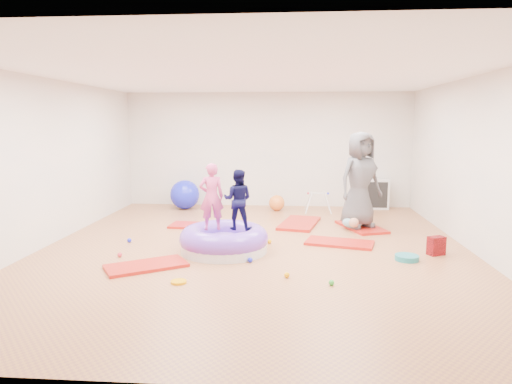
{
  "coord_description": "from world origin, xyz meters",
  "views": [
    {
      "loc": [
        0.59,
        -7.28,
        2.05
      ],
      "look_at": [
        0.0,
        0.3,
        0.9
      ],
      "focal_mm": 32.0,
      "sensor_mm": 36.0,
      "label": 1
    }
  ],
  "objects": [
    {
      "name": "room",
      "position": [
        0.0,
        0.0,
        1.4
      ],
      "size": [
        7.01,
        8.01,
        2.81
      ],
      "color": "#AA743D",
      "rests_on": "ground"
    },
    {
      "name": "gym_mat_front_left",
      "position": [
        -1.47,
        -1.11,
        0.02
      ],
      "size": [
        1.25,
        1.08,
        0.05
      ],
      "primitive_type": "cube",
      "rotation": [
        0.0,
        0.0,
        0.57
      ],
      "color": "maroon",
      "rests_on": "ground"
    },
    {
      "name": "gym_mat_mid_left",
      "position": [
        -1.26,
        1.51,
        0.02
      ],
      "size": [
        1.14,
        0.64,
        0.05
      ],
      "primitive_type": "cube",
      "rotation": [
        0.0,
        0.0,
        -0.09
      ],
      "color": "maroon",
      "rests_on": "ground"
    },
    {
      "name": "gym_mat_center_back",
      "position": [
        0.77,
        1.87,
        0.03
      ],
      "size": [
        0.94,
        1.44,
        0.06
      ],
      "primitive_type": "cube",
      "rotation": [
        0.0,
        0.0,
        1.35
      ],
      "color": "maroon",
      "rests_on": "ground"
    },
    {
      "name": "gym_mat_right",
      "position": [
        1.43,
        0.39,
        0.02
      ],
      "size": [
        1.23,
        0.84,
        0.05
      ],
      "primitive_type": "cube",
      "rotation": [
        0.0,
        0.0,
        -0.26
      ],
      "color": "maroon",
      "rests_on": "ground"
    },
    {
      "name": "gym_mat_rear_right",
      "position": [
        1.98,
        1.64,
        0.02
      ],
      "size": [
        0.96,
        1.32,
        0.05
      ],
      "primitive_type": "cube",
      "rotation": [
        0.0,
        0.0,
        1.91
      ],
      "color": "maroon",
      "rests_on": "ground"
    },
    {
      "name": "inflatable_cushion",
      "position": [
        -0.48,
        -0.21,
        0.18
      ],
      "size": [
        1.43,
        1.43,
        0.45
      ],
      "rotation": [
        0.0,
        0.0,
        0.34
      ],
      "color": "silver",
      "rests_on": "ground"
    },
    {
      "name": "child_pink",
      "position": [
        -0.67,
        -0.23,
        0.95
      ],
      "size": [
        0.44,
        0.35,
        1.07
      ],
      "primitive_type": "imported",
      "rotation": [
        0.0,
        0.0,
        3.4
      ],
      "color": "#C74079",
      "rests_on": "inflatable_cushion"
    },
    {
      "name": "child_navy",
      "position": [
        -0.25,
        -0.17,
        0.9
      ],
      "size": [
        0.5,
        0.41,
        0.97
      ],
      "primitive_type": "imported",
      "rotation": [
        0.0,
        0.0,
        3.05
      ],
      "color": "black",
      "rests_on": "inflatable_cushion"
    },
    {
      "name": "adult_caregiver",
      "position": [
        1.91,
        1.56,
        0.97
      ],
      "size": [
        1.07,
        0.96,
        1.84
      ],
      "primitive_type": "imported",
      "rotation": [
        0.0,
        0.0,
        0.52
      ],
      "color": "#48484C",
      "rests_on": "gym_mat_rear_right"
    },
    {
      "name": "infant",
      "position": [
        1.78,
        1.41,
        0.17
      ],
      "size": [
        0.39,
        0.4,
        0.23
      ],
      "color": "#82B3C7",
      "rests_on": "gym_mat_rear_right"
    },
    {
      "name": "ball_pit_balls",
      "position": [
        -0.16,
        -0.18,
        0.04
      ],
      "size": [
        4.18,
        3.38,
        0.08
      ],
      "color": "green",
      "rests_on": "ground"
    },
    {
      "name": "exercise_ball_blue",
      "position": [
        -1.96,
        3.39,
        0.35
      ],
      "size": [
        0.7,
        0.7,
        0.7
      ],
      "primitive_type": "sphere",
      "color": "#1920DD",
      "rests_on": "ground"
    },
    {
      "name": "exercise_ball_orange",
      "position": [
        0.26,
        3.33,
        0.19
      ],
      "size": [
        0.37,
        0.37,
        0.37
      ],
      "primitive_type": "sphere",
      "color": "orange",
      "rests_on": "ground"
    },
    {
      "name": "infant_play_gym",
      "position": [
        1.21,
        3.16,
        0.31
      ],
      "size": [
        0.61,
        0.58,
        0.47
      ],
      "rotation": [
        0.0,
        0.0,
        -0.02
      ],
      "color": "silver",
      "rests_on": "ground"
    },
    {
      "name": "cube_shelf",
      "position": [
        2.57,
        3.79,
        0.36
      ],
      "size": [
        0.72,
        0.35,
        0.72
      ],
      "color": "silver",
      "rests_on": "ground"
    },
    {
      "name": "balance_disc",
      "position": [
        2.35,
        -0.47,
        0.04
      ],
      "size": [
        0.36,
        0.36,
        0.08
      ],
      "primitive_type": "cylinder",
      "color": "teal",
      "rests_on": "ground"
    },
    {
      "name": "backpack",
      "position": [
        2.87,
        -0.15,
        0.15
      ],
      "size": [
        0.3,
        0.25,
        0.29
      ],
      "primitive_type": "cube",
      "rotation": [
        0.0,
        0.0,
        0.44
      ],
      "color": "#B60C13",
      "rests_on": "ground"
    },
    {
      "name": "yellow_toy",
      "position": [
        -0.85,
        -1.71,
        0.02
      ],
      "size": [
        0.21,
        0.21,
        0.03
      ],
      "primitive_type": "cylinder",
      "color": "#EBA200",
      "rests_on": "ground"
    }
  ]
}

